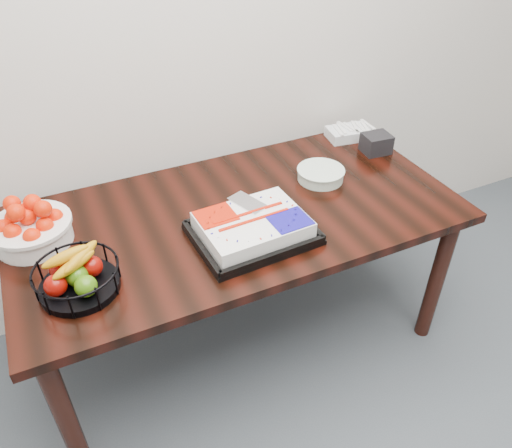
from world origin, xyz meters
name	(u,v)px	position (x,y,z in m)	size (l,w,h in m)	color
table	(239,228)	(0.00, 2.00, 0.66)	(1.80, 0.90, 0.75)	black
cake_tray	(253,228)	(-0.02, 1.83, 0.79)	(0.46, 0.37, 0.09)	black
tangerine_bowl	(30,225)	(-0.77, 2.14, 0.83)	(0.30, 0.30, 0.19)	white
fruit_basket	(77,276)	(-0.66, 1.81, 0.81)	(0.28, 0.28, 0.15)	black
plate_stack	(321,174)	(0.43, 2.07, 0.78)	(0.21, 0.21, 0.05)	white
fork_bag	(348,133)	(0.76, 2.35, 0.78)	(0.22, 0.16, 0.06)	silver
napkin_box	(376,143)	(0.80, 2.17, 0.80)	(0.13, 0.11, 0.09)	black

